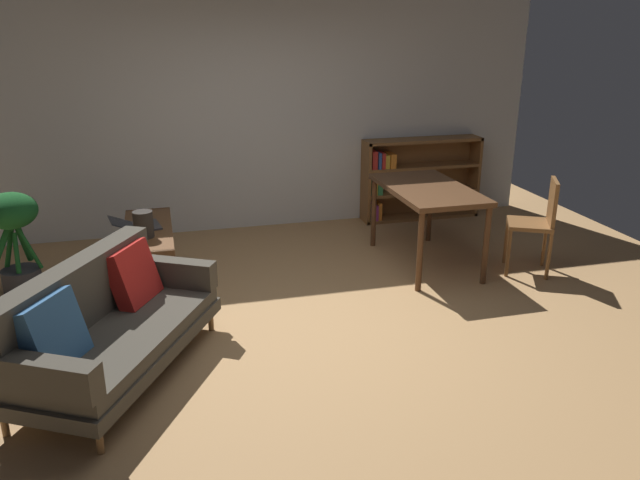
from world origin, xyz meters
TOP-DOWN VIEW (x-y plane):
  - ground_plane at (0.00, 0.00)m, footprint 8.16×8.16m
  - back_wall_panel at (0.00, 2.70)m, footprint 6.80×0.10m
  - fabric_couch at (-1.55, -0.39)m, footprint 1.50×1.87m
  - media_console at (-1.25, 1.25)m, footprint 0.44×1.32m
  - open_laptop at (-1.34, 1.29)m, footprint 0.49×0.39m
  - desk_speaker at (-1.28, 1.00)m, footprint 0.18×0.18m
  - potted_floor_plant at (-2.38, 1.19)m, footprint 0.48×0.49m
  - dining_table at (1.45, 1.01)m, footprint 0.76×1.36m
  - dining_chair_near at (2.40, 0.53)m, footprint 0.54×0.54m
  - bookshelf at (1.95, 2.53)m, footprint 1.48×0.30m

SIDE VIEW (x-z plane):
  - ground_plane at x=0.00m, z-range 0.00..0.00m
  - media_console at x=-1.25m, z-range 0.00..0.53m
  - fabric_couch at x=-1.55m, z-range -0.01..0.81m
  - bookshelf at x=1.95m, z-range 0.01..1.01m
  - dining_chair_near at x=2.40m, z-range 0.07..1.01m
  - open_laptop at x=-1.34m, z-range 0.50..0.61m
  - potted_floor_plant at x=-2.38m, z-range 0.11..1.07m
  - desk_speaker at x=-1.28m, z-range 0.53..0.77m
  - dining_table at x=1.45m, z-range 0.32..1.12m
  - back_wall_panel at x=0.00m, z-range 0.00..2.70m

